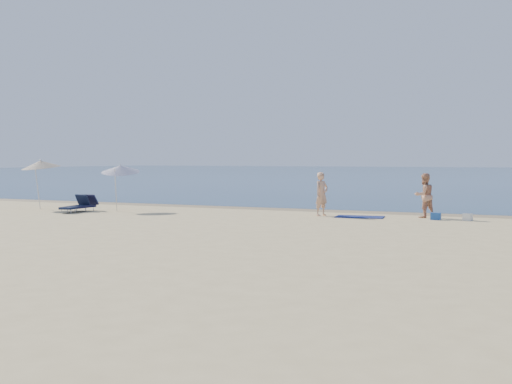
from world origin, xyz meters
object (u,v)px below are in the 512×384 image
person_left (322,194)px  blue_cooler (436,216)px  umbrella_near (120,169)px  person_right (424,195)px

person_left → blue_cooler: 4.81m
person_left → umbrella_near: size_ratio=0.79×
person_right → blue_cooler: (0.58, -0.74, -0.78)m
person_left → person_right: person_left is taller
blue_cooler → umbrella_near: (-14.17, -1.48, 1.83)m
person_left → umbrella_near: bearing=123.8°
person_left → person_right: (4.16, 0.91, -0.01)m
person_left → umbrella_near: 9.58m
person_right → umbrella_near: size_ratio=0.78×
blue_cooler → person_left: bearing=-179.4°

